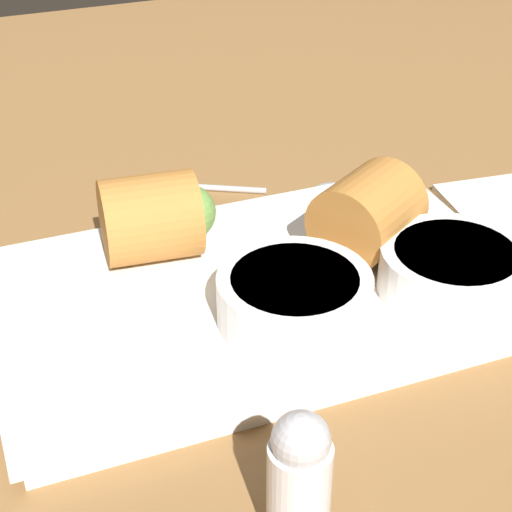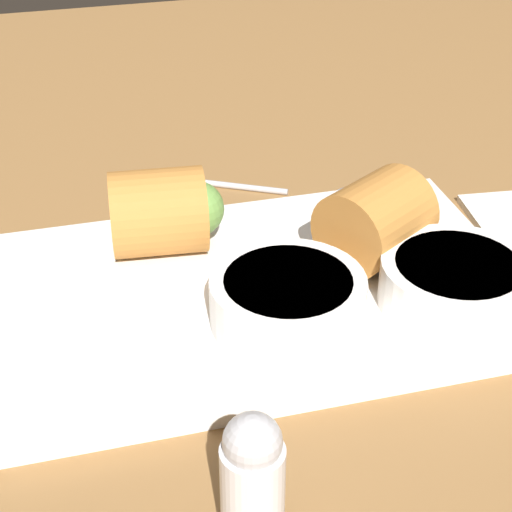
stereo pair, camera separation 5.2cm
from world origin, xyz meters
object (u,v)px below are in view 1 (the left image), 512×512
at_px(serving_plate, 256,296).
at_px(dipping_bowl_far, 454,269).
at_px(dipping_bowl_near, 294,297).
at_px(spoon, 297,190).
at_px(salt_shaker, 299,480).

distance_m(serving_plate, dipping_bowl_far, 0.13).
distance_m(dipping_bowl_near, spoon, 0.19).
bearing_deg(dipping_bowl_far, salt_shaker, 38.33).
bearing_deg(serving_plate, salt_shaker, 74.73).
height_order(dipping_bowl_near, salt_shaker, salt_shaker).
distance_m(dipping_bowl_far, spoon, 0.18).
distance_m(dipping_bowl_near, salt_shaker, 0.15).
bearing_deg(dipping_bowl_near, dipping_bowl_far, 174.78).
xyz_separation_m(dipping_bowl_far, salt_shaker, (0.16, 0.13, 0.01)).
bearing_deg(serving_plate, dipping_bowl_far, 156.41).
xyz_separation_m(serving_plate, dipping_bowl_near, (-0.01, 0.04, 0.02)).
bearing_deg(dipping_bowl_near, spoon, -114.28).
bearing_deg(dipping_bowl_near, salt_shaker, 67.33).
bearing_deg(salt_shaker, dipping_bowl_far, -141.67).
relative_size(dipping_bowl_far, spoon, 0.55).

